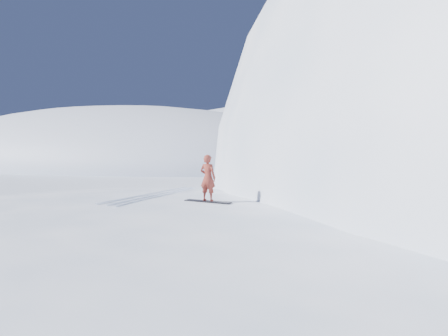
% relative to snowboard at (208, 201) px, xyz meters
% --- Properties ---
extents(ground, '(400.00, 400.00, 0.00)m').
position_rel_snowboard_xyz_m(ground, '(-1.94, -3.55, -2.41)').
color(ground, white).
rests_on(ground, ground).
extents(near_ridge, '(36.00, 28.00, 4.80)m').
position_rel_snowboard_xyz_m(near_ridge, '(-0.94, -0.55, -2.41)').
color(near_ridge, white).
rests_on(near_ridge, ground).
extents(far_ridge_a, '(120.00, 70.00, 28.00)m').
position_rel_snowboard_xyz_m(far_ridge_a, '(-71.94, 56.45, -2.41)').
color(far_ridge_a, white).
rests_on(far_ridge_a, ground).
extents(far_ridge_c, '(140.00, 90.00, 36.00)m').
position_rel_snowboard_xyz_m(far_ridge_c, '(-41.94, 106.45, -2.41)').
color(far_ridge_c, white).
rests_on(far_ridge_c, ground).
extents(wind_bumps, '(16.00, 14.40, 1.00)m').
position_rel_snowboard_xyz_m(wind_bumps, '(-2.49, -1.43, -2.41)').
color(wind_bumps, white).
rests_on(wind_bumps, ground).
extents(snowboard, '(1.73, 0.49, 0.03)m').
position_rel_snowboard_xyz_m(snowboard, '(0.00, 0.00, 0.00)').
color(snowboard, black).
rests_on(snowboard, near_ridge).
extents(snowboarder, '(0.61, 0.43, 1.57)m').
position_rel_snowboard_xyz_m(snowboarder, '(0.00, 0.00, 0.80)').
color(snowboarder, maroon).
rests_on(snowboarder, snowboard).
extents(vapor_plume, '(10.10, 8.08, 7.07)m').
position_rel_snowboard_xyz_m(vapor_plume, '(-49.78, 29.27, -2.41)').
color(vapor_plume, white).
rests_on(vapor_plume, ground).
extents(board_tracks, '(1.93, 5.93, 0.04)m').
position_rel_snowboard_xyz_m(board_tracks, '(-2.85, 0.52, 0.01)').
color(board_tracks, silver).
rests_on(board_tracks, ground).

